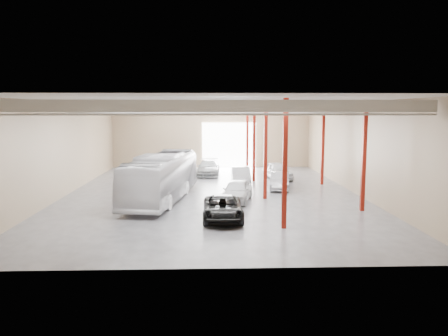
{
  "coord_description": "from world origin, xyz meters",
  "views": [
    {
      "loc": [
        -0.23,
        -32.94,
        6.33
      ],
      "look_at": [
        0.84,
        -1.57,
        2.2
      ],
      "focal_mm": 35.0,
      "sensor_mm": 36.0,
      "label": 1
    }
  ],
  "objects": [
    {
      "name": "black_sedan",
      "position": [
        0.55,
        -8.09,
        0.69
      ],
      "size": [
        2.32,
        4.96,
        1.37
      ],
      "primitive_type": "imported",
      "rotation": [
        0.0,
        0.0,
        -0.01
      ],
      "color": "black",
      "rests_on": "ground"
    },
    {
      "name": "depot_shell",
      "position": [
        0.13,
        0.48,
        4.98
      ],
      "size": [
        22.12,
        32.12,
        7.06
      ],
      "color": "#4A4A50",
      "rests_on": "ground"
    },
    {
      "name": "car_row_a",
      "position": [
        1.71,
        -2.89,
        0.76
      ],
      "size": [
        2.75,
        4.73,
        1.51
      ],
      "primitive_type": "imported",
      "rotation": [
        0.0,
        0.0,
        -0.23
      ],
      "color": "silver",
      "rests_on": "ground"
    },
    {
      "name": "coach_bus",
      "position": [
        -3.59,
        -2.26,
        1.66
      ],
      "size": [
        4.57,
        12.22,
        3.32
      ],
      "primitive_type": "imported",
      "rotation": [
        0.0,
        0.0,
        -0.15
      ],
      "color": "silver",
      "rests_on": "ground"
    },
    {
      "name": "car_row_c",
      "position": [
        -0.32,
        9.7,
        0.75
      ],
      "size": [
        2.38,
        5.27,
        1.5
      ],
      "primitive_type": "imported",
      "rotation": [
        0.0,
        0.0,
        -0.05
      ],
      "color": "gray",
      "rests_on": "ground"
    },
    {
      "name": "car_right_near",
      "position": [
        5.5,
        1.85,
        0.69
      ],
      "size": [
        2.21,
        4.39,
        1.38
      ],
      "primitive_type": "imported",
      "rotation": [
        0.0,
        0.0,
        -0.18
      ],
      "color": "#B4B4B9",
      "rests_on": "ground"
    },
    {
      "name": "car_row_b",
      "position": [
        2.5,
        4.5,
        0.73
      ],
      "size": [
        1.58,
        4.45,
        1.46
      ],
      "primitive_type": "imported",
      "rotation": [
        0.0,
        0.0,
        -0.01
      ],
      "color": "#B1B1B6",
      "rests_on": "ground"
    },
    {
      "name": "car_right_far",
      "position": [
        6.14,
        7.05,
        0.79
      ],
      "size": [
        2.63,
        4.86,
        1.57
      ],
      "primitive_type": "imported",
      "rotation": [
        0.0,
        0.0,
        0.17
      ],
      "color": "silver",
      "rests_on": "ground"
    }
  ]
}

